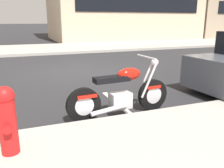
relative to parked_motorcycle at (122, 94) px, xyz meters
name	(u,v)px	position (x,y,z in m)	size (l,w,h in m)	color
ground_plane	(79,71)	(0.18, 4.34, -0.43)	(260.00, 260.00, 0.00)	#28282B
sidewalk_far_curb	(205,42)	(12.18, 11.38, -0.36)	(120.00, 5.00, 0.14)	#ADA89E
parking_stall_stripe	(122,107)	(0.18, 0.40, -0.42)	(0.12, 2.20, 0.01)	silver
parked_motorcycle	(122,94)	(0.00, 0.00, 0.00)	(2.10, 0.62, 1.11)	black
fire_hydrant	(7,119)	(-1.94, -0.96, 0.18)	(0.24, 0.36, 0.88)	red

